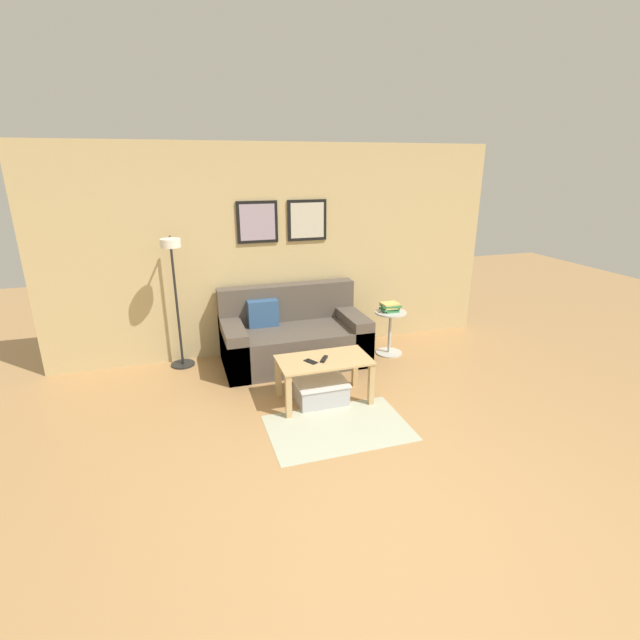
{
  "coord_description": "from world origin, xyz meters",
  "views": [
    {
      "loc": [
        -1.27,
        -2.14,
        2.32
      ],
      "look_at": [
        0.05,
        1.97,
        0.85
      ],
      "focal_mm": 26.0,
      "sensor_mm": 36.0,
      "label": 1
    }
  ],
  "objects_px": {
    "couch": "(293,337)",
    "storage_bin": "(321,391)",
    "book_stack": "(390,307)",
    "floor_lamp": "(175,282)",
    "coffee_table": "(324,368)",
    "remote_control": "(324,359)",
    "cell_phone": "(311,362)",
    "side_table": "(390,328)"
  },
  "relations": [
    {
      "from": "remote_control",
      "to": "cell_phone",
      "type": "xyz_separation_m",
      "value": [
        -0.14,
        -0.01,
        -0.01
      ]
    },
    {
      "from": "couch",
      "to": "storage_bin",
      "type": "relative_size",
      "value": 3.29
    },
    {
      "from": "couch",
      "to": "book_stack",
      "type": "xyz_separation_m",
      "value": [
        1.22,
        -0.12,
        0.31
      ]
    },
    {
      "from": "remote_control",
      "to": "storage_bin",
      "type": "bearing_deg",
      "value": -164.27
    },
    {
      "from": "remote_control",
      "to": "side_table",
      "type": "bearing_deg",
      "value": 71.12
    },
    {
      "from": "book_stack",
      "to": "cell_phone",
      "type": "bearing_deg",
      "value": -143.86
    },
    {
      "from": "coffee_table",
      "to": "remote_control",
      "type": "relative_size",
      "value": 6.19
    },
    {
      "from": "storage_bin",
      "to": "coffee_table",
      "type": "bearing_deg",
      "value": 14.27
    },
    {
      "from": "storage_bin",
      "to": "side_table",
      "type": "bearing_deg",
      "value": 37.39
    },
    {
      "from": "storage_bin",
      "to": "cell_phone",
      "type": "xyz_separation_m",
      "value": [
        -0.11,
        -0.02,
        0.35
      ]
    },
    {
      "from": "remote_control",
      "to": "cell_phone",
      "type": "relative_size",
      "value": 1.07
    },
    {
      "from": "storage_bin",
      "to": "couch",
      "type": "bearing_deg",
      "value": 90.38
    },
    {
      "from": "book_stack",
      "to": "side_table",
      "type": "bearing_deg",
      "value": -83.34
    },
    {
      "from": "remote_control",
      "to": "cell_phone",
      "type": "distance_m",
      "value": 0.14
    },
    {
      "from": "book_stack",
      "to": "remote_control",
      "type": "distance_m",
      "value": 1.53
    },
    {
      "from": "floor_lamp",
      "to": "side_table",
      "type": "height_order",
      "value": "floor_lamp"
    },
    {
      "from": "book_stack",
      "to": "remote_control",
      "type": "height_order",
      "value": "book_stack"
    },
    {
      "from": "floor_lamp",
      "to": "cell_phone",
      "type": "height_order",
      "value": "floor_lamp"
    },
    {
      "from": "couch",
      "to": "cell_phone",
      "type": "height_order",
      "value": "couch"
    },
    {
      "from": "floor_lamp",
      "to": "book_stack",
      "type": "bearing_deg",
      "value": -5.57
    },
    {
      "from": "floor_lamp",
      "to": "coffee_table",
      "type": "bearing_deg",
      "value": -41.31
    },
    {
      "from": "couch",
      "to": "remote_control",
      "type": "xyz_separation_m",
      "value": [
        0.04,
        -1.08,
        0.16
      ]
    },
    {
      "from": "book_stack",
      "to": "floor_lamp",
      "type": "bearing_deg",
      "value": 174.43
    },
    {
      "from": "couch",
      "to": "remote_control",
      "type": "bearing_deg",
      "value": -87.95
    },
    {
      "from": "coffee_table",
      "to": "side_table",
      "type": "xyz_separation_m",
      "value": [
        1.18,
        0.92,
        -0.03
      ]
    },
    {
      "from": "coffee_table",
      "to": "remote_control",
      "type": "height_order",
      "value": "remote_control"
    },
    {
      "from": "cell_phone",
      "to": "storage_bin",
      "type": "bearing_deg",
      "value": -20.25
    },
    {
      "from": "coffee_table",
      "to": "remote_control",
      "type": "bearing_deg",
      "value": -105.64
    },
    {
      "from": "couch",
      "to": "side_table",
      "type": "distance_m",
      "value": 1.23
    },
    {
      "from": "storage_bin",
      "to": "floor_lamp",
      "type": "xyz_separation_m",
      "value": [
        -1.31,
        1.2,
        0.95
      ]
    },
    {
      "from": "cell_phone",
      "to": "remote_control",
      "type": "bearing_deg",
      "value": -26.04
    },
    {
      "from": "couch",
      "to": "book_stack",
      "type": "height_order",
      "value": "couch"
    },
    {
      "from": "book_stack",
      "to": "cell_phone",
      "type": "xyz_separation_m",
      "value": [
        -1.32,
        -0.97,
        -0.15
      ]
    },
    {
      "from": "couch",
      "to": "book_stack",
      "type": "bearing_deg",
      "value": -5.75
    },
    {
      "from": "side_table",
      "to": "cell_phone",
      "type": "distance_m",
      "value": 1.63
    },
    {
      "from": "couch",
      "to": "remote_control",
      "type": "relative_size",
      "value": 11.36
    },
    {
      "from": "coffee_table",
      "to": "remote_control",
      "type": "xyz_separation_m",
      "value": [
        -0.01,
        -0.02,
        0.1
      ]
    },
    {
      "from": "coffee_table",
      "to": "floor_lamp",
      "type": "relative_size",
      "value": 0.59
    },
    {
      "from": "floor_lamp",
      "to": "book_stack",
      "type": "distance_m",
      "value": 2.58
    },
    {
      "from": "coffee_table",
      "to": "storage_bin",
      "type": "relative_size",
      "value": 1.79
    },
    {
      "from": "couch",
      "to": "coffee_table",
      "type": "height_order",
      "value": "couch"
    },
    {
      "from": "coffee_table",
      "to": "storage_bin",
      "type": "xyz_separation_m",
      "value": [
        -0.04,
        -0.01,
        -0.25
      ]
    }
  ]
}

